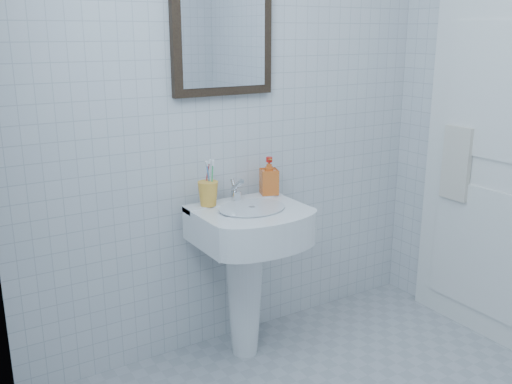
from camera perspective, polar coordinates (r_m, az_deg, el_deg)
wall_back at (r=2.71m, az=-2.10°, el=9.98°), size 2.20×0.02×2.50m
wall_left at (r=1.20m, az=-19.36°, el=1.69°), size 0.02×2.40×2.50m
washbasin at (r=2.67m, az=-0.95°, el=-6.42°), size 0.50×0.36×0.77m
faucet at (r=2.65m, az=-1.98°, el=0.05°), size 0.05×0.10×0.12m
toothbrush_cup at (r=2.59m, az=-4.81°, el=-0.16°), size 0.10×0.10×0.11m
soap_dispenser at (r=2.75m, az=1.32°, el=1.63°), size 0.11×0.11×0.18m
wall_mirror at (r=2.65m, az=-3.35°, el=16.33°), size 0.50×0.04×0.62m
bathroom_door at (r=3.00m, az=22.88°, el=4.48°), size 0.04×0.80×2.00m
towel_ring at (r=3.09m, az=19.94°, el=6.01°), size 0.01×0.18×0.18m
hand_towel at (r=3.10m, az=19.40°, el=2.71°), size 0.03×0.16×0.38m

